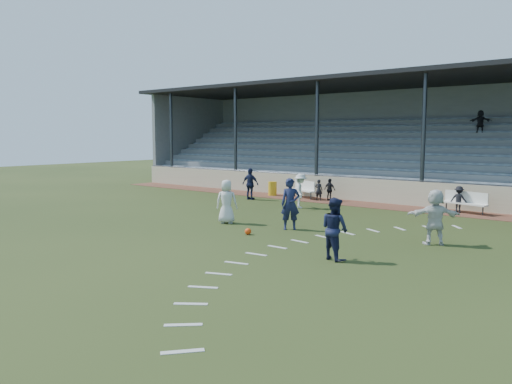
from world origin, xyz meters
The scene contains 18 objects.
ground centered at (0.00, 0.00, 0.00)m, with size 90.00×90.00×0.00m, color #2A3716.
cinder_track centered at (0.00, 10.50, 0.01)m, with size 34.00×2.00×0.02m, color brown.
retaining_wall centered at (0.00, 11.55, 0.60)m, with size 34.00×0.18×1.20m, color beige.
bench_left centered at (-3.23, 10.76, 0.58)m, with size 1.98×1.27×0.95m.
bench_right centered at (5.34, 10.70, 0.58)m, with size 2.04×0.88×0.95m.
trash_bin centered at (-5.27, 10.59, 0.42)m, with size 0.50×0.50×0.79m, color gold.
football centered at (0.88, 0.96, 0.11)m, with size 0.23×0.23×0.23m, color #EE420E.
player_white_lead centered at (-1.25, 2.21, 0.86)m, with size 0.84×0.55×1.72m, color silver.
player_navy_lead centered at (1.47, 2.67, 0.95)m, with size 0.69×0.45×1.89m, color #161B3C.
player_navy_mid centered at (4.99, -0.24, 0.87)m, with size 0.85×0.66×1.74m, color #161B3C.
player_white_wing centered at (-1.27, 7.48, 0.82)m, with size 1.06×0.61×1.65m, color silver.
player_navy_wing centered at (-5.13, 8.43, 0.85)m, with size 0.99×0.41×1.69m, color #161B3C.
player_white_back centered at (6.49, 3.44, 0.89)m, with size 1.64×0.52×1.77m, color silver.
sub_left_near centered at (-2.04, 10.36, 0.58)m, with size 0.41×0.27×1.11m, color black.
sub_left_far centered at (-1.51, 10.62, 0.60)m, with size 0.69×0.29×1.17m, color black.
sub_right centered at (5.08, 10.64, 0.61)m, with size 0.77×0.44×1.19m, color black.
grandstand centered at (0.01, 16.26, 2.20)m, with size 34.60×9.00×6.61m.
penalty_arc centered at (4.12, 0.00, 0.01)m, with size 3.89×14.63×0.01m.
Camera 1 is at (11.80, -12.22, 3.44)m, focal length 35.00 mm.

